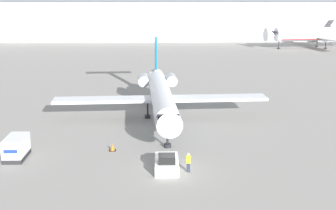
{
  "coord_description": "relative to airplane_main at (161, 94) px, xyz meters",
  "views": [
    {
      "loc": [
        -1.13,
        -40.84,
        16.52
      ],
      "look_at": [
        0.0,
        12.78,
        3.32
      ],
      "focal_mm": 50.0,
      "sensor_mm": 36.0,
      "label": 1
    }
  ],
  "objects": [
    {
      "name": "airplane_main",
      "position": [
        0.0,
        0.0,
        0.0
      ],
      "size": [
        27.93,
        28.09,
        9.8
      ],
      "color": "silver",
      "rests_on": "ground"
    },
    {
      "name": "ground_plane",
      "position": [
        0.8,
        -18.58,
        -3.36
      ],
      "size": [
        600.0,
        600.0,
        0.0
      ],
      "primitive_type": "plane",
      "color": "gray"
    },
    {
      "name": "airplane_parked_far_right",
      "position": [
        46.51,
        76.62,
        0.75
      ],
      "size": [
        32.52,
        31.57,
        11.2
      ],
      "color": "silver",
      "rests_on": "ground"
    },
    {
      "name": "terminal_building",
      "position": [
        0.8,
        101.42,
        3.75
      ],
      "size": [
        180.0,
        16.8,
        14.16
      ],
      "color": "#B2B2B7",
      "rests_on": "ground"
    },
    {
      "name": "luggage_cart",
      "position": [
        -14.67,
        -14.48,
        -2.23
      ],
      "size": [
        1.91,
        3.75,
        2.25
      ],
      "color": "#232326",
      "rests_on": "ground"
    },
    {
      "name": "traffic_cone_left",
      "position": [
        -5.23,
        -12.4,
        -3.01
      ],
      "size": [
        0.7,
        0.7,
        0.73
      ],
      "color": "black",
      "rests_on": "ground"
    },
    {
      "name": "worker_near_tug",
      "position": [
        2.43,
        -18.56,
        -2.36
      ],
      "size": [
        0.4,
        0.26,
        1.87
      ],
      "color": "#232838",
      "rests_on": "ground"
    },
    {
      "name": "pushback_tug",
      "position": [
        0.42,
        -17.96,
        -2.7
      ],
      "size": [
        2.21,
        4.19,
        1.77
      ],
      "color": "silver",
      "rests_on": "ground"
    }
  ]
}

